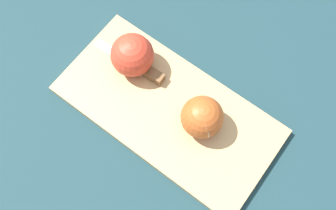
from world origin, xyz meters
The scene contains 5 objects.
ground_plane centered at (0.00, 0.00, 0.00)m, with size 4.00×4.00×0.00m, color #193338.
cutting_board centered at (0.00, 0.00, 0.01)m, with size 0.45×0.24×0.02m.
apple_half_left centered at (-0.07, -0.01, 0.06)m, with size 0.08×0.08×0.08m.
apple_half_right centered at (0.11, -0.04, 0.06)m, with size 0.09×0.09×0.09m.
knife centered at (0.09, -0.04, 0.03)m, with size 0.17×0.02×0.02m.
Camera 1 is at (-0.15, 0.22, 0.74)m, focal length 42.00 mm.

